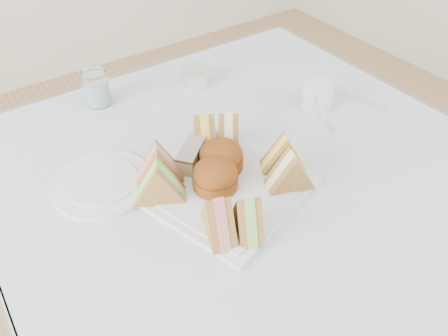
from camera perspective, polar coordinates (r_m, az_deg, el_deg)
table at (r=1.20m, az=2.74°, el=-13.42°), size 0.90×0.90×0.74m
tablecloth at (r=0.92m, az=3.48°, el=0.06°), size 1.02×1.02×0.01m
serving_plate at (r=0.87m, az=-0.00°, el=-2.18°), size 0.36×0.36×0.01m
sandwich_fl_a at (r=0.75m, az=-0.75°, el=-6.22°), size 0.07×0.10×0.08m
sandwich_fl_b at (r=0.75m, az=3.19°, el=-5.96°), size 0.07×0.10×0.08m
sandwich_fr_a at (r=0.88m, az=7.88°, el=1.98°), size 0.10×0.08×0.08m
sandwich_fr_b at (r=0.84m, az=8.70°, el=-0.20°), size 0.11×0.07×0.09m
sandwich_bl_a at (r=0.81m, az=-8.50°, el=-1.63°), size 0.11×0.09×0.09m
sandwich_bl_b at (r=0.85m, az=-8.56°, el=0.68°), size 0.11×0.08×0.09m
sandwich_br_a at (r=0.94m, az=0.59°, el=5.22°), size 0.08×0.10×0.08m
sandwich_br_b at (r=0.93m, az=-2.58°, el=5.03°), size 0.08×0.10×0.08m
scone_left at (r=0.83m, az=-1.15°, el=-1.02°), size 0.11×0.11×0.06m
scone_right at (r=0.88m, az=-0.37°, el=1.48°), size 0.13×0.13×0.06m
pastry_slice at (r=0.90m, az=-4.27°, el=1.65°), size 0.09×0.09×0.04m
side_plate at (r=0.91m, az=-15.61°, el=-1.94°), size 0.21×0.21×0.01m
water_glass at (r=1.13m, az=-16.28°, el=10.00°), size 0.07×0.07×0.09m
tea_strainer at (r=1.18m, az=-3.68°, el=11.70°), size 0.08×0.08×0.04m
knife at (r=1.18m, az=16.57°, el=8.92°), size 0.05×0.19×0.00m
fork at (r=1.10m, az=12.57°, el=6.91°), size 0.07×0.15×0.00m
creamer_jug at (r=1.11m, az=12.15°, el=9.34°), size 0.10×0.10×0.07m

